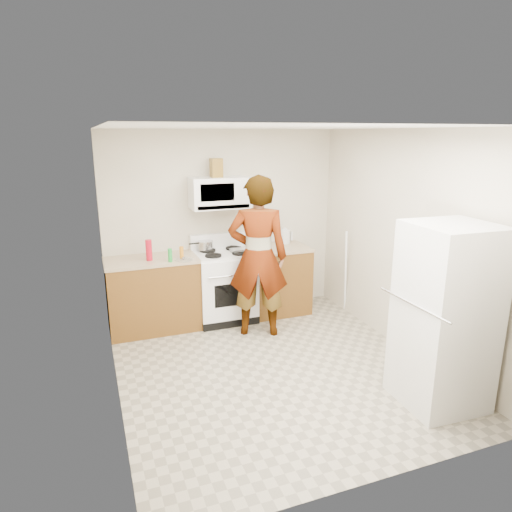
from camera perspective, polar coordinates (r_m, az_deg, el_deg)
name	(u,v)px	position (r m, az deg, el deg)	size (l,w,h in m)	color
floor	(273,367)	(5.07, 2.17, -13.75)	(3.60, 3.60, 0.00)	gray
back_wall	(224,224)	(6.25, -4.06, 4.03)	(3.20, 0.02, 2.50)	beige
right_wall	(405,243)	(5.40, 18.07, 1.56)	(0.02, 3.60, 2.50)	beige
cabinet_left	(153,295)	(5.97, -12.73, -4.82)	(1.12, 0.62, 0.90)	brown
counter_left	(151,260)	(5.83, -12.99, -0.50)	(1.14, 0.64, 0.04)	tan
cabinet_right	(277,281)	(6.40, 2.70, -3.09)	(0.80, 0.62, 0.90)	brown
counter_right	(278,248)	(6.27, 2.75, 0.98)	(0.82, 0.64, 0.04)	tan
gas_range	(224,285)	(6.13, -4.00, -3.59)	(0.76, 0.65, 1.13)	white
microwave	(220,193)	(5.98, -4.57, 7.89)	(0.76, 0.38, 0.40)	white
person	(258,257)	(5.54, 0.24, -0.11)	(0.72, 0.48, 1.99)	tan
fridge	(445,317)	(4.47, 22.55, -7.02)	(0.70, 0.70, 1.70)	silver
kettle	(285,237)	(6.47, 3.60, 2.43)	(0.16, 0.16, 0.19)	silver
jug	(216,168)	(5.92, -4.99, 10.92)	(0.14, 0.14, 0.24)	brown
saucepan	(205,245)	(6.08, -6.36, 1.35)	(0.20, 0.20, 0.11)	#B1B1B5
tray	(241,250)	(5.99, -1.94, 0.69)	(0.25, 0.16, 0.05)	white
bottle_spray	(149,250)	(5.72, -13.24, 0.72)	(0.08, 0.08, 0.26)	#B50D23
bottle_hot_sauce	(182,253)	(5.73, -9.29, 0.41)	(0.05, 0.05, 0.15)	orange
bottle_green_cap	(170,255)	(5.62, -10.69, 0.10)	(0.05, 0.05, 0.16)	#1A8F2F
pot_lid	(184,259)	(5.69, -9.02, -0.43)	(0.23, 0.23, 0.01)	silver
broom	(346,272)	(6.41, 11.14, -1.93)	(0.03, 0.03, 1.20)	white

